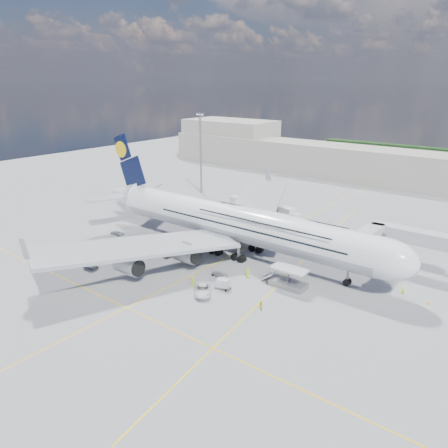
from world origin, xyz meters
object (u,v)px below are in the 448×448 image
Objects in this scene: dolly_row_c at (192,258)px; service_van at (203,290)px; cone_nose at (429,303)px; cone_wing_left_outer at (249,224)px; airliner at (237,223)px; catering_truck_inner at (288,215)px; jet_bridge at (398,239)px; baggage_tug at (183,254)px; cone_wing_left_inner at (252,221)px; crew_van at (248,273)px; crew_wing at (160,249)px; crew_tug at (192,281)px; cone_wing_right_outer at (97,262)px; cargo_loader at (288,280)px; dolly_nose_near at (220,275)px; dolly_row_b at (90,262)px; catering_truck_outer at (241,205)px; dolly_nose_far at (223,284)px; light_mast at (201,153)px; dolly_back at (117,233)px; crew_loader at (261,306)px; dolly_row_a at (165,254)px; crew_nose at (403,291)px; cone_wing_right_inner at (149,258)px; cone_tail at (117,224)px.

service_van is (10.75, -9.16, -0.22)m from dolly_row_c.
cone_nose is 49.93m from cone_wing_left_outer.
airliner is 26.08m from catering_truck_inner.
jet_bridge is 42.38m from baggage_tug.
service_van reaches higher than cone_wing_left_inner.
crew_van is at bearing -56.81° from cone_wing_left_inner.
cone_wing_left_outer is (4.34, 27.13, -0.53)m from crew_wing.
crew_tug is 3.50× the size of cone_wing_right_outer.
cone_wing_left_outer is (-15.42, 36.14, -0.50)m from service_van.
dolly_nose_near is at bearing -160.70° from cargo_loader.
service_van reaches higher than cone_nose.
cone_wing_left_outer is at bearing 133.38° from dolly_nose_near.
jet_bridge is at bearing 34.41° from dolly_row_b.
crew_wing is (4.08, -35.28, -1.07)m from catering_truck_outer.
dolly_nose_far is 5.64m from crew_tug.
cargo_loader is at bearing -128.26° from crew_van.
light_mast reaches higher than jet_bridge.
crew_tug is at bearing -52.20° from baggage_tug.
dolly_back is 1.97× the size of crew_wing.
airliner is at bearing 179.49° from crew_loader.
cone_nose is at bearing 2.44° from airliner.
crew_wing reaches higher than cone_wing_right_outer.
catering_truck_inner reaches higher than crew_wing.
baggage_tug is 46.86m from cone_nose.
jet_bridge reaches higher than cone_wing_left_inner.
cargo_loader reaches higher than dolly_row_a.
crew_loader is 3.27× the size of cone_nose.
cargo_loader is at bearing 24.43° from dolly_nose_far.
crew_wing is at bearing 173.01° from baggage_tug.
crew_loader is 12.58m from crew_van.
catering_truck_outer is (-13.09, 35.13, 0.89)m from dolly_row_c.
cargo_loader is at bearing -43.86° from cone_wing_left_outer.
cargo_loader is at bearing -1.74° from dolly_back.
catering_truck_outer is 4.25× the size of crew_wing.
cone_wing_left_inner is (-17.78, 34.99, -0.70)m from dolly_nose_far.
catering_truck_outer is at bearing 135.92° from cone_wing_left_outer.
dolly_row_c is 1.92× the size of crew_nose.
dolly_row_a is 30.74m from cone_wing_left_inner.
baggage_tug is 6.66× the size of cone_wing_right_outer.
baggage_tug is 0.48× the size of catering_truck_outer.
light_mast is at bearing 153.84° from cone_wing_left_inner.
dolly_row_c is 0.95× the size of dolly_nose_near.
dolly_row_b is at bearing -166.77° from crew_tug.
cone_nose is (40.65, -23.85, -1.60)m from catering_truck_inner.
crew_loader is at bearing -44.87° from catering_truck_outer.
cone_wing_right_inner is at bearing -142.26° from crew_loader.
cone_wing_left_outer is (8.42, -8.15, -1.61)m from catering_truck_outer.
dolly_row_a is at bearing -172.82° from cargo_loader.
jet_bridge is 11.16× the size of crew_nose.
dolly_nose_near is 40.35m from cone_tail.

